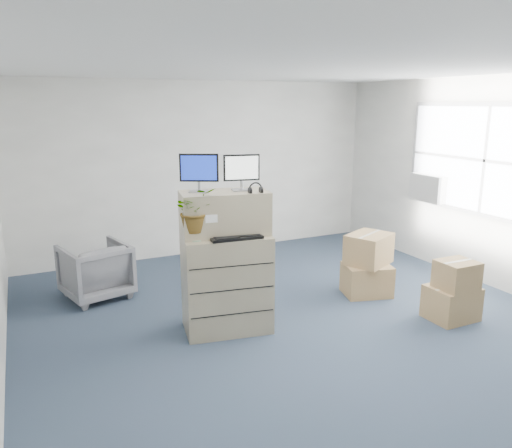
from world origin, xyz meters
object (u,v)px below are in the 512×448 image
object	(u,v)px
potted_plant	(195,216)
monitor_right	(242,170)
filing_cabinet_lower	(227,283)
office_chair	(95,268)
keyboard	(236,237)
monitor_left	(199,171)
water_bottle	(230,221)

from	to	relation	value
potted_plant	monitor_right	bearing A→B (deg)	6.20
filing_cabinet_lower	office_chair	world-z (taller)	filing_cabinet_lower
keyboard	monitor_left	bearing A→B (deg)	137.66
keyboard	potted_plant	size ratio (longest dim) A/B	1.05
monitor_right	office_chair	size ratio (longest dim) A/B	0.49
keyboard	potted_plant	bearing A→B (deg)	165.30
monitor_right	potted_plant	xyz separation A→B (m)	(-0.55, -0.06, -0.43)
office_chair	monitor_right	bearing A→B (deg)	116.78
monitor_right	potted_plant	size ratio (longest dim) A/B	0.74
monitor_right	office_chair	bearing A→B (deg)	142.75
filing_cabinet_lower	monitor_left	xyz separation A→B (m)	(-0.24, 0.13, 1.23)
monitor_left	water_bottle	distance (m)	0.65
keyboard	monitor_right	bearing A→B (deg)	56.12
monitor_left	potted_plant	bearing A→B (deg)	-98.64
filing_cabinet_lower	monitor_right	bearing A→B (deg)	17.92
filing_cabinet_lower	monitor_right	xyz separation A→B (m)	(0.20, 0.03, 1.22)
filing_cabinet_lower	keyboard	world-z (taller)	keyboard
filing_cabinet_lower	monitor_left	distance (m)	1.26
monitor_right	potted_plant	distance (m)	0.70
office_chair	water_bottle	bearing A→B (deg)	114.98
potted_plant	keyboard	bearing A→B (deg)	-19.58
monitor_left	potted_plant	xyz separation A→B (m)	(-0.12, -0.16, -0.44)
potted_plant	office_chair	size ratio (longest dim) A/B	0.67
filing_cabinet_lower	keyboard	xyz separation A→B (m)	(0.04, -0.17, 0.55)
office_chair	potted_plant	bearing A→B (deg)	102.22
monitor_left	potted_plant	world-z (taller)	monitor_left
water_bottle	monitor_left	bearing A→B (deg)	169.78
monitor_left	monitor_right	distance (m)	0.45
office_chair	filing_cabinet_lower	bearing A→B (deg)	111.83
filing_cabinet_lower	potted_plant	size ratio (longest dim) A/B	2.07
monitor_left	water_bottle	xyz separation A→B (m)	(0.32, -0.06, -0.56)
filing_cabinet_lower	office_chair	bearing A→B (deg)	136.19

